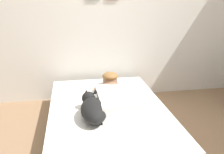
% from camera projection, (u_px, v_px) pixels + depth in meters
% --- Properties ---
extents(back_wall, '(4.46, 0.12, 2.50)m').
position_uv_depth(back_wall, '(102.00, 15.00, 3.51)').
color(back_wall, silver).
rests_on(back_wall, ground).
extents(bed, '(1.33, 1.99, 0.33)m').
position_uv_depth(bed, '(108.00, 120.00, 2.78)').
color(bed, gray).
rests_on(bed, ground).
extents(pillow, '(0.52, 0.32, 0.11)m').
position_uv_depth(pillow, '(115.00, 84.00, 3.25)').
color(pillow, white).
rests_on(pillow, bed).
extents(person_lying, '(0.43, 0.92, 0.27)m').
position_uv_depth(person_lying, '(115.00, 95.00, 2.76)').
color(person_lying, white).
rests_on(person_lying, bed).
extents(dog, '(0.26, 0.57, 0.21)m').
position_uv_depth(dog, '(93.00, 108.00, 2.45)').
color(dog, black).
rests_on(dog, bed).
extents(coffee_cup, '(0.12, 0.09, 0.07)m').
position_uv_depth(coffee_cup, '(115.00, 93.00, 3.01)').
color(coffee_cup, teal).
rests_on(coffee_cup, bed).
extents(cell_phone, '(0.07, 0.14, 0.01)m').
position_uv_depth(cell_phone, '(132.00, 112.00, 2.59)').
color(cell_phone, black).
rests_on(cell_phone, bed).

